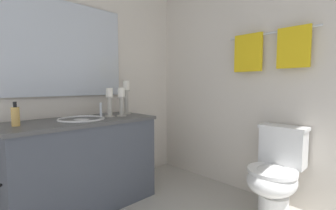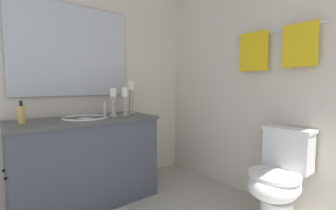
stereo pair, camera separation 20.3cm
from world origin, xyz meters
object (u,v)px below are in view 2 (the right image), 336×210
Objects in this scene: towel_near_vanity at (254,52)px; towel_bar at (277,31)px; candle_holder_short at (125,101)px; candle_holder_tall at (131,96)px; vanity_cabinet at (86,161)px; soap_bottle at (21,114)px; sink_basin at (85,122)px; mirror at (73,51)px; candle_holder_mid at (113,101)px; towel_center at (300,45)px; toilet at (278,177)px.

towel_bar is at bearing 5.02° from towel_near_vanity.
towel_bar is (1.04, 0.93, 0.63)m from candle_holder_short.
vanity_cabinet is at bearing -84.08° from candle_holder_tall.
candle_holder_short is (0.06, 0.38, 0.55)m from vanity_cabinet.
soap_bottle is (0.05, -1.01, -0.11)m from candle_holder_tall.
sink_basin is 1.44× the size of candle_holder_short.
mirror reaches higher than soap_bottle.
towel_bar is (1.16, 0.80, 0.59)m from candle_holder_tall.
mirror is 0.64m from candle_holder_mid.
vanity_cabinet is 1.88m from towel_near_vanity.
candle_holder_mid is at bearing -141.22° from towel_center.
towel_bar is at bearing 127.10° from toilet.
towel_center is (0.41, 0.00, 0.01)m from towel_near_vanity.
candle_holder_short reaches higher than candle_holder_mid.
toilet is 2.14× the size of towel_center.
towel_near_vanity and towel_center have the same top height.
soap_bottle is 2.24m from towel_bar.
candle_holder_tall is at bearing 108.24° from candle_holder_mid.
vanity_cabinet is 3.62× the size of towel_center.
candle_holder_mid is 0.79× the size of towel_center.
towel_bar reaches higher than candle_holder_mid.
vanity_cabinet is 3.63× the size of candle_holder_tall.
mirror reaches higher than toilet.
candle_holder_mid reaches higher than soap_bottle.
candle_holder_mid is 0.76× the size of towel_near_vanity.
mirror reaches higher than candle_holder_mid.
towel_near_vanity is at bearing 55.30° from vanity_cabinet.
candle_holder_short is 0.80× the size of towel_center.
soap_bottle is at bearing -121.53° from towel_bar.
candle_holder_tall is at bearing 92.61° from soap_bottle.
vanity_cabinet is 0.78m from candle_holder_tall.
mirror is at bearing -138.93° from candle_holder_mid.
mirror is at bearing -132.25° from towel_near_vanity.
toilet is at bearing -28.69° from towel_near_vanity.
sink_basin is 0.56m from candle_holder_tall.
mirror reaches higher than towel_center.
candle_holder_tall is 1.53m from towel_bar.
mirror is 1.75m from towel_near_vanity.
towel_near_vanity reaches higher than vanity_cabinet.
vanity_cabinet reaches higher than toilet.
candle_holder_tall is 1.25× the size of candle_holder_short.
candle_holder_tall is 1.31m from towel_near_vanity.
soap_bottle is (0.27, -0.49, -0.57)m from mirror.
toilet is 1.14m from towel_near_vanity.
towel_center is at bearing -5.02° from towel_bar.
mirror is at bearing 118.85° from soap_bottle.
toilet is (1.27, 1.09, -0.40)m from sink_basin.
mirror is 3.25× the size of candle_holder_tall.
soap_bottle is at bearing -61.15° from mirror.
towel_near_vanity is 1.04× the size of towel_center.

